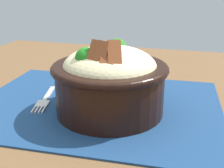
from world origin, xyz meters
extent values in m
cube|color=brown|center=(0.00, 0.00, 0.71)|extent=(1.03, 0.92, 0.03)
cylinder|color=brown|center=(0.46, -0.40, 0.35)|extent=(0.04, 0.04, 0.69)
cube|color=navy|center=(0.03, 0.03, 0.73)|extent=(0.46, 0.35, 0.00)
cylinder|color=black|center=(0.00, 0.05, 0.77)|extent=(0.18, 0.18, 0.08)
torus|color=black|center=(0.00, 0.05, 0.81)|extent=(0.19, 0.19, 0.01)
ellipsoid|color=beige|center=(0.00, 0.05, 0.81)|extent=(0.17, 0.17, 0.07)
sphere|color=#1F761B|center=(0.00, 0.01, 0.83)|extent=(0.04, 0.04, 0.04)
sphere|color=#1F761B|center=(0.03, 0.09, 0.83)|extent=(0.04, 0.04, 0.04)
cylinder|color=orange|center=(-0.01, 0.03, 0.83)|extent=(0.02, 0.03, 0.01)
cylinder|color=orange|center=(0.00, 0.02, 0.83)|extent=(0.02, 0.03, 0.01)
cube|color=brown|center=(0.01, 0.10, 0.84)|extent=(0.03, 0.04, 0.05)
cube|color=brown|center=(0.00, 0.10, 0.84)|extent=(0.02, 0.03, 0.05)
cube|color=brown|center=(-0.01, 0.10, 0.84)|extent=(0.02, 0.04, 0.04)
cube|color=brown|center=(-0.02, 0.10, 0.84)|extent=(0.03, 0.04, 0.05)
cube|color=#BABABA|center=(0.14, 0.01, 0.73)|extent=(0.02, 0.06, 0.00)
cube|color=#BABABA|center=(0.13, 0.04, 0.73)|extent=(0.01, 0.01, 0.00)
cube|color=#BABABA|center=(0.13, 0.06, 0.73)|extent=(0.03, 0.03, 0.00)
cube|color=#BABABA|center=(0.13, 0.09, 0.73)|extent=(0.01, 0.02, 0.00)
cube|color=#BABABA|center=(0.12, 0.09, 0.73)|extent=(0.01, 0.02, 0.00)
cube|color=#BABABA|center=(0.12, 0.09, 0.73)|extent=(0.01, 0.02, 0.00)
cube|color=#BABABA|center=(0.11, 0.08, 0.73)|extent=(0.01, 0.02, 0.00)
camera|label=1|loc=(-0.12, 0.48, 0.94)|focal=45.55mm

